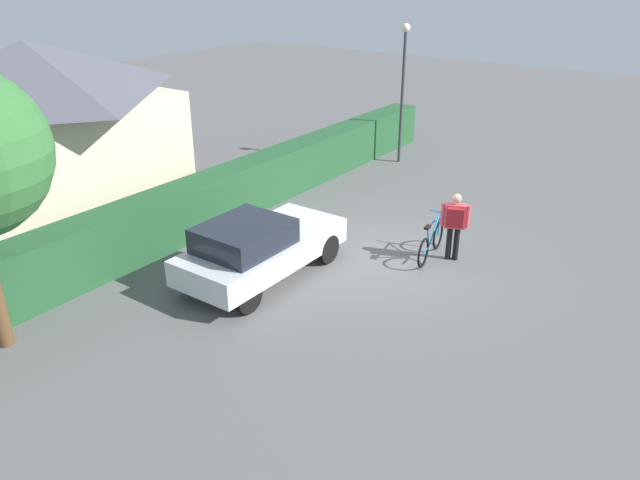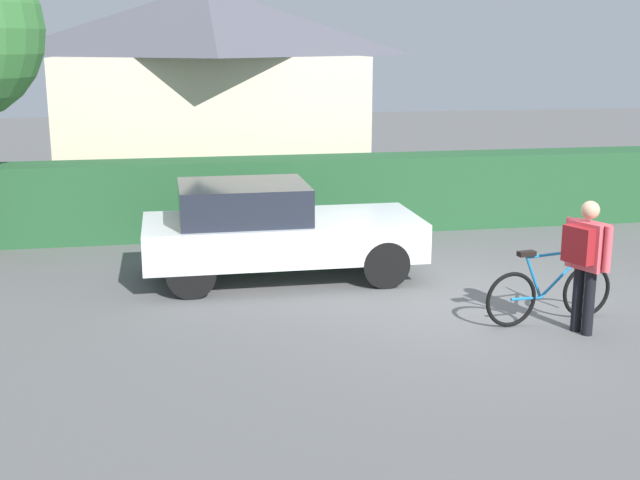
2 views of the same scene
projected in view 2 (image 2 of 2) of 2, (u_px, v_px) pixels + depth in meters
The scene contains 6 objects.
ground_plane at pixel (476, 304), 11.00m from camera, with size 60.00×60.00×0.00m, color #5A5A5A.
hedge_row at pixel (385, 192), 15.34m from camera, with size 18.81×0.90×1.37m, color #23512D.
house_distant at pixel (209, 90), 18.32m from camera, with size 6.61×4.95×4.60m.
parked_car_near at pixel (272, 229), 12.05m from camera, with size 4.01×1.73×1.43m.
bicycle at pixel (550, 292), 10.23m from camera, with size 1.78×0.50×0.97m.
person_rider at pixel (585, 255), 9.69m from camera, with size 0.48×0.61×1.61m.
Camera 2 is at (-3.98, -9.93, 3.42)m, focal length 46.37 mm.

